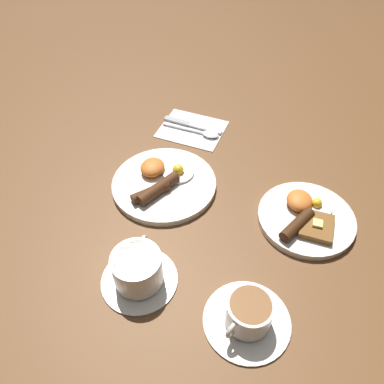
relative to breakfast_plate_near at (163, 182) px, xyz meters
The scene contains 8 objects.
ground_plane 0.01m from the breakfast_plate_near, 103.17° to the left, with size 3.00×3.00×0.00m, color brown.
breakfast_plate_near is the anchor object (origin of this frame).
breakfast_plate_far 0.33m from the breakfast_plate_near, 88.28° to the left, with size 0.21×0.21×0.04m.
teacup_near 0.26m from the breakfast_plate_near, ahead, with size 0.15×0.15×0.08m.
teacup_far 0.38m from the breakfast_plate_near, 42.95° to the left, with size 0.16×0.16×0.07m.
napkin 0.23m from the breakfast_plate_near, behind, with size 0.14×0.17×0.01m, color white.
knife 0.25m from the breakfast_plate_near, behind, with size 0.04×0.17×0.01m.
spoon 0.22m from the breakfast_plate_near, 168.92° to the left, with size 0.04×0.17×0.01m.
Camera 1 is at (0.58, 0.24, 0.64)m, focal length 35.00 mm.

